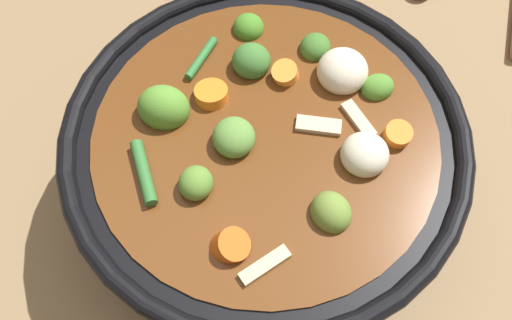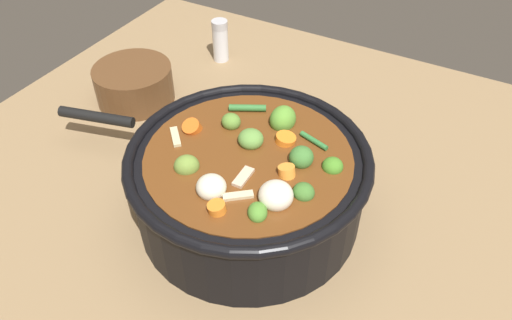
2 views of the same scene
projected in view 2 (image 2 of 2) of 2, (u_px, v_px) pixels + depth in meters
name	position (u px, v px, depth m)	size (l,w,h in m)	color
ground_plane	(249.00, 213.00, 0.74)	(1.10, 1.10, 0.00)	#8C704C
cooking_pot	(249.00, 183.00, 0.69)	(0.33, 0.33, 0.14)	black
salt_shaker	(220.00, 40.00, 1.03)	(0.03, 0.03, 0.09)	silver
small_saucepan	(133.00, 85.00, 0.93)	(0.17, 0.23, 0.07)	brown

